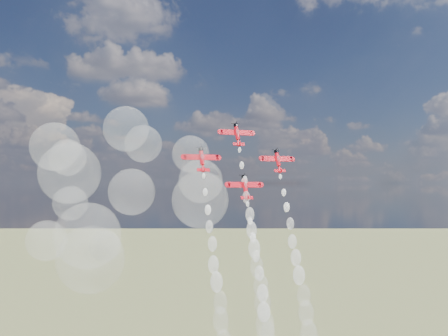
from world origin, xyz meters
The scene contains 8 objects.
plane_lead centered at (-2.83, 13.75, 112.22)m, with size 11.76×5.31×8.04m.
plane_left centered at (-16.45, 10.30, 103.33)m, with size 11.76×5.31×8.04m.
plane_right centered at (10.79, 10.30, 103.33)m, with size 11.76×5.31×8.04m.
plane_slot centered at (-2.83, 6.85, 94.44)m, with size 11.76×5.31×8.04m.
smoke_trail_lead centered at (-2.94, -4.40, 65.48)m, with size 5.62×23.86×55.45m.
smoke_trail_left centered at (-16.58, -7.74, 56.88)m, with size 5.46×22.80×55.05m.
smoke_trail_right centered at (10.85, -7.79, 56.78)m, with size 5.43×23.35×54.97m.
drifted_smoke_cloud centered at (-40.17, 25.12, 89.46)m, with size 70.80×39.84×61.32m.
Camera 1 is at (-62.45, -134.84, 95.52)m, focal length 38.00 mm.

